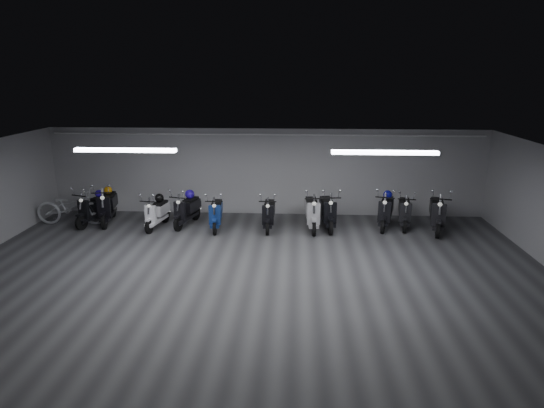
# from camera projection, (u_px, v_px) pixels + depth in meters

# --- Properties ---
(floor) EXTENTS (14.00, 10.00, 0.01)m
(floor) POSITION_uv_depth(u_px,v_px,m) (250.00, 279.00, 10.24)
(floor) COLOR #3C3C3F
(floor) RESTS_ON ground
(ceiling) EXTENTS (14.00, 10.00, 0.01)m
(ceiling) POSITION_uv_depth(u_px,v_px,m) (248.00, 156.00, 9.47)
(ceiling) COLOR gray
(ceiling) RESTS_ON ground
(back_wall) EXTENTS (14.00, 0.01, 2.80)m
(back_wall) POSITION_uv_depth(u_px,v_px,m) (265.00, 172.00, 14.66)
(back_wall) COLOR #A2A2A5
(back_wall) RESTS_ON ground
(front_wall) EXTENTS (14.00, 0.01, 2.80)m
(front_wall) POSITION_uv_depth(u_px,v_px,m) (203.00, 359.00, 5.05)
(front_wall) COLOR #A2A2A5
(front_wall) RESTS_ON ground
(fluor_strip_left) EXTENTS (2.40, 0.18, 0.08)m
(fluor_strip_left) POSITION_uv_depth(u_px,v_px,m) (125.00, 150.00, 10.60)
(fluor_strip_left) COLOR white
(fluor_strip_left) RESTS_ON ceiling
(fluor_strip_right) EXTENTS (2.40, 0.18, 0.08)m
(fluor_strip_right) POSITION_uv_depth(u_px,v_px,m) (385.00, 152.00, 10.29)
(fluor_strip_right) COLOR white
(fluor_strip_right) RESTS_ON ceiling
(conduit) EXTENTS (13.60, 0.05, 0.05)m
(conduit) POSITION_uv_depth(u_px,v_px,m) (265.00, 135.00, 14.24)
(conduit) COLOR white
(conduit) RESTS_ON back_wall
(scooter_0) EXTENTS (1.11, 1.82, 1.28)m
(scooter_0) POSITION_uv_depth(u_px,v_px,m) (94.00, 204.00, 13.82)
(scooter_0) COLOR black
(scooter_0) RESTS_ON floor
(scooter_1) EXTENTS (0.95, 1.94, 1.38)m
(scooter_1) POSITION_uv_depth(u_px,v_px,m) (107.00, 201.00, 13.91)
(scooter_1) COLOR black
(scooter_1) RESTS_ON floor
(scooter_2) EXTENTS (0.79, 1.66, 1.19)m
(scooter_2) POSITION_uv_depth(u_px,v_px,m) (157.00, 209.00, 13.49)
(scooter_2) COLOR white
(scooter_2) RESTS_ON floor
(scooter_3) EXTENTS (0.97, 1.77, 1.26)m
(scooter_3) POSITION_uv_depth(u_px,v_px,m) (187.00, 205.00, 13.70)
(scooter_3) COLOR black
(scooter_3) RESTS_ON floor
(scooter_4) EXTENTS (0.69, 1.70, 1.23)m
(scooter_4) POSITION_uv_depth(u_px,v_px,m) (216.00, 209.00, 13.41)
(scooter_4) COLOR navy
(scooter_4) RESTS_ON floor
(scooter_5) EXTENTS (0.56, 1.66, 1.23)m
(scooter_5) POSITION_uv_depth(u_px,v_px,m) (269.00, 209.00, 13.39)
(scooter_5) COLOR black
(scooter_5) RESTS_ON floor
(scooter_6) EXTENTS (0.72, 1.86, 1.36)m
(scooter_6) POSITION_uv_depth(u_px,v_px,m) (312.00, 207.00, 13.36)
(scooter_6) COLOR #B6B6BA
(scooter_6) RESTS_ON floor
(scooter_7) EXTENTS (0.76, 1.86, 1.35)m
(scooter_7) POSITION_uv_depth(u_px,v_px,m) (328.00, 206.00, 13.46)
(scooter_7) COLOR black
(scooter_7) RESTS_ON floor
(scooter_8) EXTENTS (1.08, 1.89, 1.33)m
(scooter_8) POSITION_uv_depth(u_px,v_px,m) (386.00, 206.00, 13.51)
(scooter_8) COLOR black
(scooter_8) RESTS_ON floor
(scooter_9) EXTENTS (0.85, 1.75, 1.25)m
(scooter_9) POSITION_uv_depth(u_px,v_px,m) (405.00, 207.00, 13.56)
(scooter_9) COLOR black
(scooter_9) RESTS_ON floor
(bicycle) EXTENTS (2.12, 0.82, 1.36)m
(bicycle) POSITION_uv_depth(u_px,v_px,m) (71.00, 203.00, 13.79)
(bicycle) COLOR silver
(bicycle) RESTS_ON floor
(scooter_10) EXTENTS (1.02, 1.98, 1.41)m
(scooter_10) POSITION_uv_depth(u_px,v_px,m) (438.00, 208.00, 13.17)
(scooter_10) COLOR black
(scooter_10) RESTS_ON floor
(helmet_0) EXTENTS (0.26, 0.26, 0.26)m
(helmet_0) POSITION_uv_depth(u_px,v_px,m) (388.00, 195.00, 13.65)
(helmet_0) COLOR #0B0C83
(helmet_0) RESTS_ON scooter_8
(helmet_1) EXTENTS (0.29, 0.29, 0.29)m
(helmet_1) POSITION_uv_depth(u_px,v_px,m) (190.00, 194.00, 13.84)
(helmet_1) COLOR #230E9C
(helmet_1) RESTS_ON scooter_3
(helmet_2) EXTENTS (0.27, 0.27, 0.27)m
(helmet_2) POSITION_uv_depth(u_px,v_px,m) (159.00, 198.00, 13.62)
(helmet_2) COLOR black
(helmet_2) RESTS_ON scooter_2
(helmet_3) EXTENTS (0.25, 0.25, 0.25)m
(helmet_3) POSITION_uv_depth(u_px,v_px,m) (108.00, 190.00, 14.08)
(helmet_3) COLOR orange
(helmet_3) RESTS_ON scooter_1
(helmet_4) EXTENTS (0.23, 0.23, 0.23)m
(helmet_4) POSITION_uv_depth(u_px,v_px,m) (99.00, 194.00, 13.96)
(helmet_4) COLOR #1C0C84
(helmet_4) RESTS_ON scooter_0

